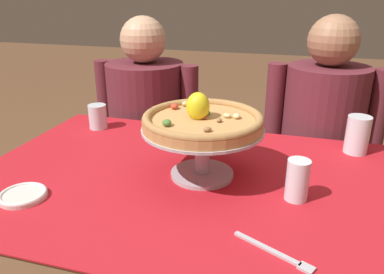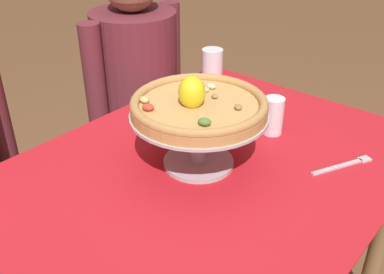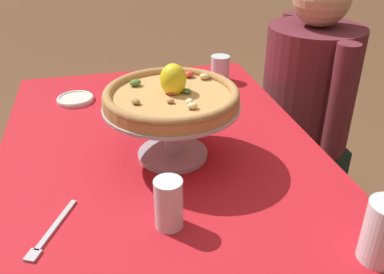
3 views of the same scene
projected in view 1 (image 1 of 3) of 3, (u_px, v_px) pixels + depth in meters
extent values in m
cylinder|color=olive|center=(93.00, 201.00, 1.75)|extent=(0.06, 0.06, 0.73)
cylinder|color=olive|center=(354.00, 244.00, 1.46)|extent=(0.06, 0.06, 0.73)
cube|color=olive|center=(186.00, 182.00, 1.14)|extent=(1.25, 0.85, 0.02)
cube|color=red|center=(186.00, 178.00, 1.14)|extent=(1.29, 0.89, 0.00)
cylinder|color=#B7B7C1|center=(202.00, 174.00, 1.15)|extent=(0.19, 0.19, 0.01)
cylinder|color=#B7B7C1|center=(202.00, 151.00, 1.12)|extent=(0.04, 0.04, 0.14)
cylinder|color=#B7B7C1|center=(203.00, 129.00, 1.09)|extent=(0.36, 0.36, 0.01)
cylinder|color=tan|center=(203.00, 123.00, 1.09)|extent=(0.35, 0.35, 0.03)
torus|color=#AF7D47|center=(203.00, 118.00, 1.08)|extent=(0.35, 0.35, 0.02)
ellipsoid|color=#996B42|center=(207.00, 129.00, 0.99)|extent=(0.03, 0.03, 0.01)
ellipsoid|color=beige|center=(237.00, 116.00, 1.08)|extent=(0.02, 0.03, 0.01)
ellipsoid|color=#C63D28|center=(204.00, 117.00, 1.08)|extent=(0.02, 0.02, 0.01)
ellipsoid|color=#996B42|center=(219.00, 120.00, 1.06)|extent=(0.02, 0.02, 0.01)
ellipsoid|color=tan|center=(203.00, 116.00, 1.09)|extent=(0.03, 0.03, 0.01)
ellipsoid|color=#4C7533|center=(167.00, 123.00, 1.03)|extent=(0.03, 0.04, 0.02)
ellipsoid|color=#4C7533|center=(207.00, 113.00, 1.11)|extent=(0.03, 0.03, 0.01)
ellipsoid|color=#4C7533|center=(198.00, 114.00, 1.10)|extent=(0.04, 0.04, 0.02)
ellipsoid|color=beige|center=(227.00, 115.00, 1.09)|extent=(0.03, 0.02, 0.01)
ellipsoid|color=tan|center=(186.00, 103.00, 1.20)|extent=(0.03, 0.03, 0.02)
ellipsoid|color=beige|center=(205.00, 113.00, 1.11)|extent=(0.03, 0.02, 0.01)
ellipsoid|color=#C63D28|center=(174.00, 106.00, 1.17)|extent=(0.03, 0.04, 0.02)
ellipsoid|color=yellow|center=(198.00, 106.00, 1.08)|extent=(0.09, 0.09, 0.08)
cylinder|color=silver|center=(98.00, 117.00, 1.52)|extent=(0.07, 0.07, 0.10)
cylinder|color=silver|center=(98.00, 120.00, 1.52)|extent=(0.06, 0.06, 0.07)
cylinder|color=white|center=(297.00, 180.00, 1.00)|extent=(0.06, 0.06, 0.11)
cylinder|color=silver|center=(297.00, 187.00, 1.01)|extent=(0.05, 0.05, 0.07)
cylinder|color=white|center=(357.00, 135.00, 1.29)|extent=(0.08, 0.08, 0.13)
cylinder|color=silver|center=(356.00, 146.00, 1.30)|extent=(0.07, 0.07, 0.05)
cylinder|color=silver|center=(23.00, 196.00, 1.02)|extent=(0.13, 0.13, 0.01)
torus|color=white|center=(23.00, 194.00, 1.02)|extent=(0.12, 0.12, 0.01)
cube|color=#B7B7C1|center=(266.00, 248.00, 0.82)|extent=(0.15, 0.08, 0.01)
cube|color=#B7B7C1|center=(306.00, 268.00, 0.77)|extent=(0.04, 0.04, 0.01)
cube|color=#1E3833|center=(151.00, 197.00, 2.03)|extent=(0.28, 0.32, 0.47)
cylinder|color=maroon|center=(147.00, 113.00, 1.86)|extent=(0.37, 0.37, 0.49)
sphere|color=tan|center=(143.00, 40.00, 1.73)|extent=(0.21, 0.21, 0.21)
cylinder|color=maroon|center=(106.00, 102.00, 1.90)|extent=(0.08, 0.08, 0.42)
cylinder|color=maroon|center=(190.00, 110.00, 1.78)|extent=(0.08, 0.08, 0.42)
cube|color=gray|center=(308.00, 227.00, 1.82)|extent=(0.28, 0.32, 0.43)
cylinder|color=maroon|center=(321.00, 131.00, 1.63)|extent=(0.34, 0.34, 0.56)
sphere|color=#9E7051|center=(334.00, 41.00, 1.49)|extent=(0.20, 0.20, 0.20)
cylinder|color=maroon|center=(273.00, 117.00, 1.67)|extent=(0.08, 0.08, 0.48)
cylinder|color=maroon|center=(375.00, 127.00, 1.56)|extent=(0.08, 0.08, 0.48)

